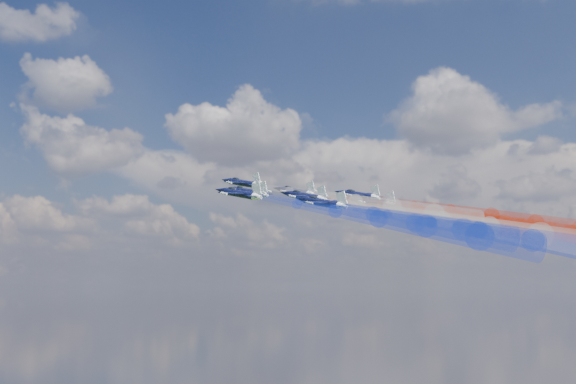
% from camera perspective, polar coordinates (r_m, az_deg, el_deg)
% --- Properties ---
extents(jet_lead, '(16.30, 14.27, 7.49)m').
position_cam_1_polar(jet_lead, '(160.70, -3.73, 0.74)').
color(jet_lead, black).
extents(trail_lead, '(52.37, 19.11, 16.13)m').
position_cam_1_polar(trail_lead, '(139.03, 5.51, -0.78)').
color(trail_lead, white).
extents(jet_inner_left, '(16.30, 14.27, 7.49)m').
position_cam_1_polar(jet_inner_left, '(147.68, -3.31, -0.01)').
color(jet_inner_left, black).
extents(trail_inner_left, '(52.37, 19.11, 16.13)m').
position_cam_1_polar(trail_inner_left, '(126.45, 6.94, -1.81)').
color(trail_inner_left, '#1A35DD').
extents(jet_inner_right, '(16.30, 14.27, 7.49)m').
position_cam_1_polar(jet_inner_right, '(159.34, 0.60, 0.04)').
color(jet_inner_right, black).
extents(trail_inner_right, '(52.37, 19.11, 16.13)m').
position_cam_1_polar(trail_inner_right, '(139.76, 10.50, -1.58)').
color(trail_inner_right, red).
extents(jet_outer_left, '(16.30, 14.27, 7.49)m').
position_cam_1_polar(jet_outer_left, '(134.56, -3.94, -0.14)').
color(jet_outer_left, black).
extents(trail_outer_left, '(52.37, 19.11, 16.13)m').
position_cam_1_polar(trail_outer_left, '(113.29, 7.38, -2.17)').
color(trail_outer_left, '#1A35DD').
extents(jet_center_third, '(16.30, 14.27, 7.49)m').
position_cam_1_polar(jet_center_third, '(145.37, 1.38, -0.36)').
color(jet_center_third, black).
extents(trail_center_third, '(52.37, 19.11, 16.13)m').
position_cam_1_polar(trail_center_third, '(126.43, 12.47, -2.21)').
color(trail_center_third, white).
extents(jet_outer_right, '(16.30, 14.27, 7.49)m').
position_cam_1_polar(jet_outer_right, '(159.86, 5.77, -0.25)').
color(jet_outer_right, black).
extents(trail_outer_right, '(52.37, 19.11, 16.13)m').
position_cam_1_polar(trail_outer_right, '(142.83, 16.21, -1.87)').
color(trail_outer_right, red).
extents(jet_rear_left, '(16.30, 14.27, 7.49)m').
position_cam_1_polar(jet_rear_left, '(133.25, 2.83, -0.88)').
color(jet_rear_left, black).
extents(trail_rear_left, '(52.37, 19.11, 16.13)m').
position_cam_1_polar(trail_rear_left, '(115.34, 15.29, -3.00)').
color(trail_rear_left, '#1A35DD').
extents(jet_rear_right, '(16.30, 14.27, 7.49)m').
position_cam_1_polar(jet_rear_right, '(147.60, 6.85, -0.80)').
color(jet_rear_right, black).
extents(trail_rear_right, '(52.37, 19.11, 16.13)m').
position_cam_1_polar(trail_rear_right, '(131.40, 18.38, -2.64)').
color(trail_rear_right, red).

